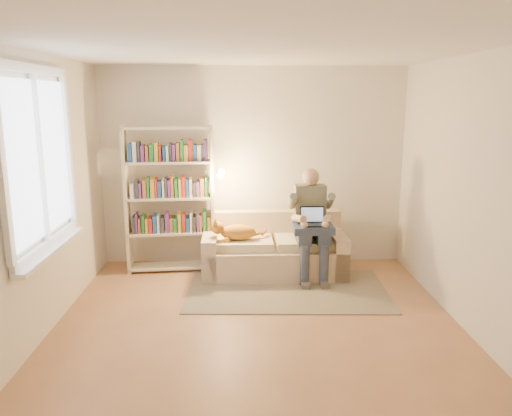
{
  "coord_description": "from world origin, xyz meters",
  "views": [
    {
      "loc": [
        -0.15,
        -4.33,
        2.18
      ],
      "look_at": [
        0.01,
        1.0,
        1.02
      ],
      "focal_mm": 35.0,
      "sensor_mm": 36.0,
      "label": 1
    }
  ],
  "objects_px": {
    "sofa": "(273,252)",
    "cat": "(239,231)",
    "bookshelf": "(170,192)",
    "person": "(311,218)",
    "laptop": "(311,220)"
  },
  "relations": [
    {
      "from": "sofa",
      "to": "cat",
      "type": "xyz_separation_m",
      "value": [
        -0.43,
        -0.12,
        0.31
      ]
    },
    {
      "from": "sofa",
      "to": "cat",
      "type": "relative_size",
      "value": 2.7
    },
    {
      "from": "sofa",
      "to": "cat",
      "type": "distance_m",
      "value": 0.55
    },
    {
      "from": "sofa",
      "to": "bookshelf",
      "type": "distance_m",
      "value": 1.52
    },
    {
      "from": "person",
      "to": "cat",
      "type": "relative_size",
      "value": 2.04
    },
    {
      "from": "sofa",
      "to": "person",
      "type": "xyz_separation_m",
      "value": [
        0.45,
        -0.14,
        0.48
      ]
    },
    {
      "from": "cat",
      "to": "person",
      "type": "bearing_deg",
      "value": -1.8
    },
    {
      "from": "sofa",
      "to": "person",
      "type": "relative_size",
      "value": 1.32
    },
    {
      "from": "person",
      "to": "laptop",
      "type": "relative_size",
      "value": 4.54
    },
    {
      "from": "bookshelf",
      "to": "cat",
      "type": "bearing_deg",
      "value": -22.85
    },
    {
      "from": "laptop",
      "to": "person",
      "type": "bearing_deg",
      "value": 80.99
    },
    {
      "from": "person",
      "to": "laptop",
      "type": "bearing_deg",
      "value": -99.01
    },
    {
      "from": "laptop",
      "to": "bookshelf",
      "type": "bearing_deg",
      "value": 165.64
    },
    {
      "from": "person",
      "to": "bookshelf",
      "type": "xyz_separation_m",
      "value": [
        -1.76,
        0.3,
        0.28
      ]
    },
    {
      "from": "person",
      "to": "laptop",
      "type": "distance_m",
      "value": 0.13
    }
  ]
}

